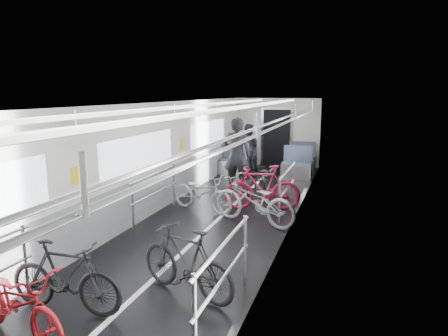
{
  "coord_description": "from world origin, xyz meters",
  "views": [
    {
      "loc": [
        2.59,
        -7.03,
        2.63
      ],
      "look_at": [
        0.0,
        0.92,
        1.02
      ],
      "focal_mm": 32.0,
      "sensor_mm": 36.0,
      "label": 1
    }
  ],
  "objects_px": {
    "bike_right_near": "(186,261)",
    "person_standing": "(237,155)",
    "bike_left_mid": "(65,277)",
    "bike_aisle": "(260,179)",
    "bike_left_far": "(202,192)",
    "person_seated": "(248,147)",
    "bike_left_near": "(17,302)",
    "bike_right_mid": "(254,201)",
    "bike_right_far": "(262,188)"
  },
  "relations": [
    {
      "from": "bike_left_far",
      "to": "bike_right_far",
      "type": "relative_size",
      "value": 0.94
    },
    {
      "from": "bike_right_far",
      "to": "bike_left_near",
      "type": "bearing_deg",
      "value": -30.51
    },
    {
      "from": "person_standing",
      "to": "person_seated",
      "type": "xyz_separation_m",
      "value": [
        -0.52,
        3.15,
        -0.21
      ]
    },
    {
      "from": "bike_left_mid",
      "to": "person_seated",
      "type": "height_order",
      "value": "person_seated"
    },
    {
      "from": "bike_left_near",
      "to": "bike_aisle",
      "type": "distance_m",
      "value": 6.87
    },
    {
      "from": "person_standing",
      "to": "person_seated",
      "type": "distance_m",
      "value": 3.2
    },
    {
      "from": "bike_right_near",
      "to": "bike_left_near",
      "type": "bearing_deg",
      "value": -23.51
    },
    {
      "from": "bike_right_mid",
      "to": "bike_aisle",
      "type": "distance_m",
      "value": 2.33
    },
    {
      "from": "bike_right_near",
      "to": "person_seated",
      "type": "xyz_separation_m",
      "value": [
        -1.43,
        8.59,
        0.31
      ]
    },
    {
      "from": "bike_right_mid",
      "to": "bike_aisle",
      "type": "relative_size",
      "value": 1.14
    },
    {
      "from": "bike_right_near",
      "to": "person_standing",
      "type": "bearing_deg",
      "value": -151.14
    },
    {
      "from": "bike_left_far",
      "to": "bike_right_mid",
      "type": "height_order",
      "value": "bike_right_mid"
    },
    {
      "from": "bike_right_near",
      "to": "person_standing",
      "type": "distance_m",
      "value": 5.54
    },
    {
      "from": "bike_left_near",
      "to": "person_seated",
      "type": "bearing_deg",
      "value": 15.87
    },
    {
      "from": "bike_left_mid",
      "to": "bike_right_mid",
      "type": "distance_m",
      "value": 4.12
    },
    {
      "from": "bike_left_far",
      "to": "person_seated",
      "type": "bearing_deg",
      "value": 20.34
    },
    {
      "from": "bike_left_mid",
      "to": "bike_right_far",
      "type": "distance_m",
      "value": 5.05
    },
    {
      "from": "bike_left_near",
      "to": "bike_right_mid",
      "type": "xyz_separation_m",
      "value": [
        1.48,
        4.49,
        0.06
      ]
    },
    {
      "from": "bike_right_far",
      "to": "person_seated",
      "type": "bearing_deg",
      "value": -177.42
    },
    {
      "from": "bike_right_mid",
      "to": "bike_left_mid",
      "type": "bearing_deg",
      "value": -2.0
    },
    {
      "from": "bike_aisle",
      "to": "bike_right_far",
      "type": "bearing_deg",
      "value": -66.24
    },
    {
      "from": "bike_left_near",
      "to": "bike_left_far",
      "type": "bearing_deg",
      "value": 13.36
    },
    {
      "from": "bike_right_near",
      "to": "person_standing",
      "type": "relative_size",
      "value": 0.79
    },
    {
      "from": "bike_left_near",
      "to": "bike_left_mid",
      "type": "xyz_separation_m",
      "value": [
        0.12,
        0.6,
        0.03
      ]
    },
    {
      "from": "bike_left_near",
      "to": "person_seated",
      "type": "height_order",
      "value": "person_seated"
    },
    {
      "from": "bike_aisle",
      "to": "person_standing",
      "type": "xyz_separation_m",
      "value": [
        -0.66,
        0.1,
        0.57
      ]
    },
    {
      "from": "bike_left_near",
      "to": "bike_right_near",
      "type": "distance_m",
      "value": 1.96
    },
    {
      "from": "bike_left_near",
      "to": "person_standing",
      "type": "xyz_separation_m",
      "value": [
        0.43,
        6.88,
        0.57
      ]
    },
    {
      "from": "person_standing",
      "to": "person_seated",
      "type": "bearing_deg",
      "value": -83.79
    },
    {
      "from": "bike_left_far",
      "to": "bike_right_mid",
      "type": "distance_m",
      "value": 1.4
    },
    {
      "from": "bike_left_near",
      "to": "bike_left_far",
      "type": "height_order",
      "value": "same"
    },
    {
      "from": "bike_left_near",
      "to": "person_standing",
      "type": "bearing_deg",
      "value": 11.77
    },
    {
      "from": "bike_right_mid",
      "to": "bike_aisle",
      "type": "bearing_deg",
      "value": -153.24
    },
    {
      "from": "bike_left_mid",
      "to": "bike_aisle",
      "type": "xyz_separation_m",
      "value": [
        0.97,
        6.18,
        -0.03
      ]
    },
    {
      "from": "bike_left_mid",
      "to": "bike_left_far",
      "type": "bearing_deg",
      "value": -3.42
    },
    {
      "from": "person_standing",
      "to": "bike_right_near",
      "type": "bearing_deg",
      "value": 96.24
    },
    {
      "from": "bike_left_near",
      "to": "bike_right_near",
      "type": "bearing_deg",
      "value": -27.59
    },
    {
      "from": "bike_right_mid",
      "to": "bike_right_far",
      "type": "bearing_deg",
      "value": -159.9
    },
    {
      "from": "bike_right_mid",
      "to": "person_standing",
      "type": "xyz_separation_m",
      "value": [
        -1.05,
        2.39,
        0.51
      ]
    },
    {
      "from": "bike_left_near",
      "to": "bike_right_mid",
      "type": "relative_size",
      "value": 0.88
    },
    {
      "from": "bike_left_far",
      "to": "person_seated",
      "type": "height_order",
      "value": "person_seated"
    },
    {
      "from": "bike_left_mid",
      "to": "person_standing",
      "type": "height_order",
      "value": "person_standing"
    },
    {
      "from": "person_seated",
      "to": "bike_left_near",
      "type": "bearing_deg",
      "value": 96.22
    },
    {
      "from": "bike_right_mid",
      "to": "bike_left_near",
      "type": "bearing_deg",
      "value": -0.98
    },
    {
      "from": "bike_left_mid",
      "to": "bike_left_far",
      "type": "height_order",
      "value": "bike_left_mid"
    },
    {
      "from": "bike_aisle",
      "to": "person_standing",
      "type": "height_order",
      "value": "person_standing"
    },
    {
      "from": "person_seated",
      "to": "bike_left_mid",
      "type": "bearing_deg",
      "value": 96.99
    },
    {
      "from": "person_seated",
      "to": "bike_left_far",
      "type": "bearing_deg",
      "value": 98.71
    },
    {
      "from": "person_seated",
      "to": "person_standing",
      "type": "bearing_deg",
      "value": 105.11
    },
    {
      "from": "bike_left_near",
      "to": "bike_right_far",
      "type": "relative_size",
      "value": 0.94
    }
  ]
}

